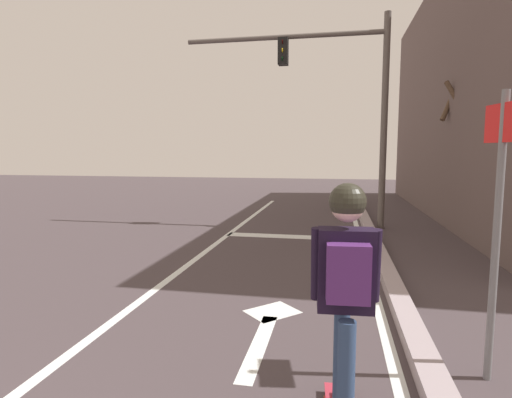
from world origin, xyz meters
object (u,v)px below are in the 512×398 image
object	(u,v)px
skater	(346,276)
street_sign_post	(499,195)
roadside_tree	(458,162)
traffic_signal_mast	(337,85)

from	to	relation	value
skater	street_sign_post	world-z (taller)	street_sign_post
roadside_tree	traffic_signal_mast	bearing A→B (deg)	-172.03
street_sign_post	roadside_tree	xyz separation A→B (m)	(1.65, 7.30, 0.10)
traffic_signal_mast	roadside_tree	bearing A→B (deg)	7.97
street_sign_post	roadside_tree	size ratio (longest dim) A/B	0.63
traffic_signal_mast	street_sign_post	bearing A→B (deg)	-79.34
skater	roadside_tree	size ratio (longest dim) A/B	0.43
traffic_signal_mast	roadside_tree	world-z (taller)	traffic_signal_mast
traffic_signal_mast	street_sign_post	distance (m)	7.28
skater	street_sign_post	bearing A→B (deg)	36.96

